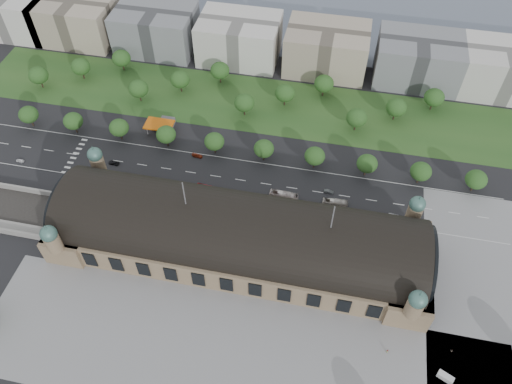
% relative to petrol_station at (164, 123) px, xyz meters
% --- Properties ---
extents(ground, '(900.00, 900.00, 0.00)m').
position_rel_petrol_station_xyz_m(ground, '(53.91, -65.28, -2.95)').
color(ground, black).
rests_on(ground, ground).
extents(station, '(150.00, 48.40, 44.30)m').
position_rel_petrol_station_xyz_m(station, '(53.91, -65.28, 7.33)').
color(station, '#897455').
rests_on(station, ground).
extents(plaza_south, '(190.00, 48.00, 0.12)m').
position_rel_petrol_station_xyz_m(plaza_south, '(63.91, -109.28, -2.95)').
color(plaza_south, gray).
rests_on(plaza_south, ground).
extents(plaza_east, '(56.00, 100.00, 0.12)m').
position_rel_petrol_station_xyz_m(plaza_east, '(156.91, -65.28, -2.95)').
color(plaza_east, gray).
rests_on(plaza_east, ground).
extents(road_slab, '(260.00, 26.00, 0.10)m').
position_rel_petrol_station_xyz_m(road_slab, '(33.91, -27.28, -2.95)').
color(road_slab, black).
rests_on(road_slab, ground).
extents(grass_belt, '(300.00, 45.00, 0.10)m').
position_rel_petrol_station_xyz_m(grass_belt, '(38.91, 27.72, -2.95)').
color(grass_belt, '#264F1F').
rests_on(grass_belt, ground).
extents(petrol_station, '(14.00, 13.00, 5.05)m').
position_rel_petrol_station_xyz_m(petrol_station, '(0.00, 0.00, 0.00)').
color(petrol_station, '#CF5D0C').
rests_on(petrol_station, ground).
extents(office_0, '(45.00, 32.00, 24.00)m').
position_rel_petrol_station_xyz_m(office_0, '(-116.09, 67.72, 9.05)').
color(office_0, silver).
rests_on(office_0, ground).
extents(office_1, '(45.00, 32.00, 24.00)m').
position_rel_petrol_station_xyz_m(office_1, '(-76.09, 67.72, 9.05)').
color(office_1, '#B1A18B').
rests_on(office_1, ground).
extents(office_2, '(45.00, 32.00, 24.00)m').
position_rel_petrol_station_xyz_m(office_2, '(-26.09, 67.72, 9.05)').
color(office_2, gray).
rests_on(office_2, ground).
extents(office_3, '(45.00, 32.00, 24.00)m').
position_rel_petrol_station_xyz_m(office_3, '(23.91, 67.72, 9.05)').
color(office_3, silver).
rests_on(office_3, ground).
extents(office_4, '(45.00, 32.00, 24.00)m').
position_rel_petrol_station_xyz_m(office_4, '(73.91, 67.72, 9.05)').
color(office_4, '#B1A18B').
rests_on(office_4, ground).
extents(office_5, '(45.00, 32.00, 24.00)m').
position_rel_petrol_station_xyz_m(office_5, '(123.91, 67.72, 9.05)').
color(office_5, gray).
rests_on(office_5, ground).
extents(office_6, '(45.00, 32.00, 24.00)m').
position_rel_petrol_station_xyz_m(office_6, '(168.91, 67.72, 9.05)').
color(office_6, silver).
rests_on(office_6, ground).
extents(tree_row_0, '(9.60, 9.60, 11.52)m').
position_rel_petrol_station_xyz_m(tree_row_0, '(-66.09, -12.28, 4.48)').
color(tree_row_0, '#2D2116').
rests_on(tree_row_0, ground).
extents(tree_row_1, '(9.60, 9.60, 11.52)m').
position_rel_petrol_station_xyz_m(tree_row_1, '(-42.09, -12.28, 4.48)').
color(tree_row_1, '#2D2116').
rests_on(tree_row_1, ground).
extents(tree_row_2, '(9.60, 9.60, 11.52)m').
position_rel_petrol_station_xyz_m(tree_row_2, '(-18.09, -12.28, 4.48)').
color(tree_row_2, '#2D2116').
rests_on(tree_row_2, ground).
extents(tree_row_3, '(9.60, 9.60, 11.52)m').
position_rel_petrol_station_xyz_m(tree_row_3, '(5.91, -12.28, 4.48)').
color(tree_row_3, '#2D2116').
rests_on(tree_row_3, ground).
extents(tree_row_4, '(9.60, 9.60, 11.52)m').
position_rel_petrol_station_xyz_m(tree_row_4, '(29.91, -12.28, 4.48)').
color(tree_row_4, '#2D2116').
rests_on(tree_row_4, ground).
extents(tree_row_5, '(9.60, 9.60, 11.52)m').
position_rel_petrol_station_xyz_m(tree_row_5, '(53.91, -12.28, 4.48)').
color(tree_row_5, '#2D2116').
rests_on(tree_row_5, ground).
extents(tree_row_6, '(9.60, 9.60, 11.52)m').
position_rel_petrol_station_xyz_m(tree_row_6, '(77.91, -12.28, 4.48)').
color(tree_row_6, '#2D2116').
rests_on(tree_row_6, ground).
extents(tree_row_7, '(9.60, 9.60, 11.52)m').
position_rel_petrol_station_xyz_m(tree_row_7, '(101.91, -12.28, 4.48)').
color(tree_row_7, '#2D2116').
rests_on(tree_row_7, ground).
extents(tree_row_8, '(9.60, 9.60, 11.52)m').
position_rel_petrol_station_xyz_m(tree_row_8, '(125.91, -12.28, 4.48)').
color(tree_row_8, '#2D2116').
rests_on(tree_row_8, ground).
extents(tree_row_9, '(9.60, 9.60, 11.52)m').
position_rel_petrol_station_xyz_m(tree_row_9, '(149.91, -12.28, 4.48)').
color(tree_row_9, '#2D2116').
rests_on(tree_row_9, ground).
extents(tree_belt_0, '(10.40, 10.40, 12.48)m').
position_rel_petrol_station_xyz_m(tree_belt_0, '(-76.09, 17.72, 5.10)').
color(tree_belt_0, '#2D2116').
rests_on(tree_belt_0, ground).
extents(tree_belt_1, '(10.40, 10.40, 12.48)m').
position_rel_petrol_station_xyz_m(tree_belt_1, '(-57.09, 29.72, 5.10)').
color(tree_belt_1, '#2D2116').
rests_on(tree_belt_1, ground).
extents(tree_belt_2, '(10.40, 10.40, 12.48)m').
position_rel_petrol_station_xyz_m(tree_belt_2, '(-38.09, 41.72, 5.10)').
color(tree_belt_2, '#2D2116').
rests_on(tree_belt_2, ground).
extents(tree_belt_3, '(10.40, 10.40, 12.48)m').
position_rel_petrol_station_xyz_m(tree_belt_3, '(-19.09, 17.72, 5.10)').
color(tree_belt_3, '#2D2116').
rests_on(tree_belt_3, ground).
extents(tree_belt_4, '(10.40, 10.40, 12.48)m').
position_rel_petrol_station_xyz_m(tree_belt_4, '(-0.09, 29.72, 5.10)').
color(tree_belt_4, '#2D2116').
rests_on(tree_belt_4, ground).
extents(tree_belt_5, '(10.40, 10.40, 12.48)m').
position_rel_petrol_station_xyz_m(tree_belt_5, '(18.91, 41.72, 5.10)').
color(tree_belt_5, '#2D2116').
rests_on(tree_belt_5, ground).
extents(tree_belt_6, '(10.40, 10.40, 12.48)m').
position_rel_petrol_station_xyz_m(tree_belt_6, '(37.91, 17.72, 5.10)').
color(tree_belt_6, '#2D2116').
rests_on(tree_belt_6, ground).
extents(tree_belt_7, '(10.40, 10.40, 12.48)m').
position_rel_petrol_station_xyz_m(tree_belt_7, '(56.91, 29.72, 5.10)').
color(tree_belt_7, '#2D2116').
rests_on(tree_belt_7, ground).
extents(tree_belt_8, '(10.40, 10.40, 12.48)m').
position_rel_petrol_station_xyz_m(tree_belt_8, '(75.91, 41.72, 5.10)').
color(tree_belt_8, '#2D2116').
rests_on(tree_belt_8, ground).
extents(tree_belt_9, '(10.40, 10.40, 12.48)m').
position_rel_petrol_station_xyz_m(tree_belt_9, '(94.91, 17.72, 5.10)').
color(tree_belt_9, '#2D2116').
rests_on(tree_belt_9, ground).
extents(tree_belt_10, '(10.40, 10.40, 12.48)m').
position_rel_petrol_station_xyz_m(tree_belt_10, '(113.91, 29.72, 5.10)').
color(tree_belt_10, '#2D2116').
rests_on(tree_belt_10, ground).
extents(tree_belt_11, '(10.40, 10.40, 12.48)m').
position_rel_petrol_station_xyz_m(tree_belt_11, '(132.91, 41.72, 5.10)').
color(tree_belt_11, '#2D2116').
rests_on(tree_belt_11, ground).
extents(traffic_car_0, '(3.93, 1.68, 1.32)m').
position_rel_petrol_station_xyz_m(traffic_car_0, '(-59.88, -36.93, -2.29)').
color(traffic_car_0, white).
rests_on(traffic_car_0, ground).
extents(traffic_car_2, '(5.27, 2.70, 1.42)m').
position_rel_petrol_station_xyz_m(traffic_car_2, '(-15.37, -29.33, -2.24)').
color(traffic_car_2, black).
rests_on(traffic_car_2, ground).
extents(traffic_car_3, '(5.33, 2.67, 1.49)m').
position_rel_petrol_station_xyz_m(traffic_car_3, '(22.21, -16.69, -2.21)').
color(traffic_car_3, maroon).
rests_on(traffic_car_3, ground).
extents(traffic_car_5, '(4.59, 1.92, 1.47)m').
position_rel_petrol_station_xyz_m(traffic_car_5, '(86.66, -26.70, -2.21)').
color(traffic_car_5, '#505256').
rests_on(traffic_car_5, ground).
extents(traffic_car_6, '(5.58, 3.04, 1.48)m').
position_rel_petrol_station_xyz_m(traffic_car_6, '(115.79, -35.07, -2.21)').
color(traffic_car_6, white).
rests_on(traffic_car_6, ground).
extents(parked_car_0, '(4.01, 3.60, 1.32)m').
position_rel_petrol_station_xyz_m(parked_car_0, '(-24.98, -40.28, -2.29)').
color(parked_car_0, black).
rests_on(parked_car_0, ground).
extents(parked_car_1, '(6.21, 4.70, 1.57)m').
position_rel_petrol_station_xyz_m(parked_car_1, '(-16.70, -44.28, -2.17)').
color(parked_car_1, maroon).
rests_on(parked_car_1, ground).
extents(parked_car_2, '(4.60, 4.19, 1.29)m').
position_rel_petrol_station_xyz_m(parked_car_2, '(11.42, -44.28, -2.30)').
color(parked_car_2, '#1A2849').
rests_on(parked_car_2, ground).
extents(parked_car_3, '(5.03, 4.45, 1.65)m').
position_rel_petrol_station_xyz_m(parked_car_3, '(-4.65, -40.28, -2.13)').
color(parked_car_3, slate).
rests_on(parked_car_3, ground).
extents(parked_car_4, '(4.66, 3.87, 1.50)m').
position_rel_petrol_station_xyz_m(parked_car_4, '(1.77, -44.28, -2.20)').
color(parked_car_4, silver).
rests_on(parked_car_4, ground).
extents(parked_car_5, '(6.23, 4.96, 1.58)m').
position_rel_petrol_station_xyz_m(parked_car_5, '(13.68, -44.28, -2.16)').
color(parked_car_5, '#959A9D').
rests_on(parked_car_5, ground).
extents(parked_car_6, '(4.95, 3.58, 1.33)m').
position_rel_petrol_station_xyz_m(parked_car_6, '(17.18, -44.03, -2.28)').
color(parked_car_6, black).
rests_on(parked_car_6, ground).
extents(bus_west, '(13.60, 4.40, 3.72)m').
position_rel_petrol_station_xyz_m(bus_west, '(34.23, -37.66, -1.09)').
color(bus_west, red).
rests_on(bus_west, ground).
extents(bus_mid, '(13.01, 3.64, 3.59)m').
position_rel_petrol_station_xyz_m(bus_mid, '(67.23, -33.97, -1.16)').
color(bus_mid, silver).
rests_on(bus_mid, ground).
extents(bus_east, '(11.43, 3.42, 3.14)m').
position_rel_petrol_station_xyz_m(bus_east, '(90.15, -33.28, -1.38)').
color(bus_east, silver).
rests_on(bus_east, ground).
extents(van_east, '(5.90, 4.29, 2.38)m').
position_rel_petrol_station_xyz_m(van_east, '(134.59, -102.25, -1.81)').
color(van_east, silver).
rests_on(van_east, ground).
extents(pedestrian_0, '(0.98, 0.70, 1.80)m').
position_rel_petrol_station_xyz_m(pedestrian_0, '(115.14, -96.97, -2.05)').
color(pedestrian_0, gray).
rests_on(pedestrian_0, ground).
extents(pedestrian_2, '(0.96, 1.02, 1.83)m').
position_rel_petrol_station_xyz_m(pedestrian_2, '(137.50, -92.21, -2.03)').
color(pedestrian_2, gray).
rests_on(pedestrian_2, ground).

